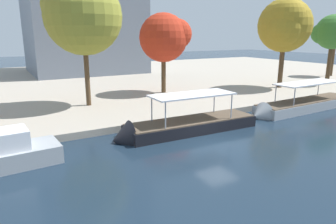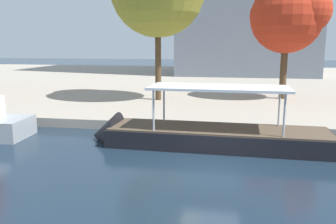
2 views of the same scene
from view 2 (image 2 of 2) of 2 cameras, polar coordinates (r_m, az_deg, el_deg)
name	(u,v)px [view 2 (image 2 of 2)]	position (r m, az deg, el deg)	size (l,w,h in m)	color
ground_plane	(210,170)	(15.03, 6.82, -9.20)	(220.00, 220.00, 0.00)	#192838
dock_promenade	(226,81)	(47.87, 9.23, 4.85)	(120.00, 55.00, 0.58)	#A39989
tour_boat_2	(197,138)	(18.38, 4.68, -4.18)	(12.33, 3.25, 4.15)	black
tree_4	(288,16)	(31.55, 18.64, 14.35)	(6.30, 5.90, 9.69)	#4C3823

